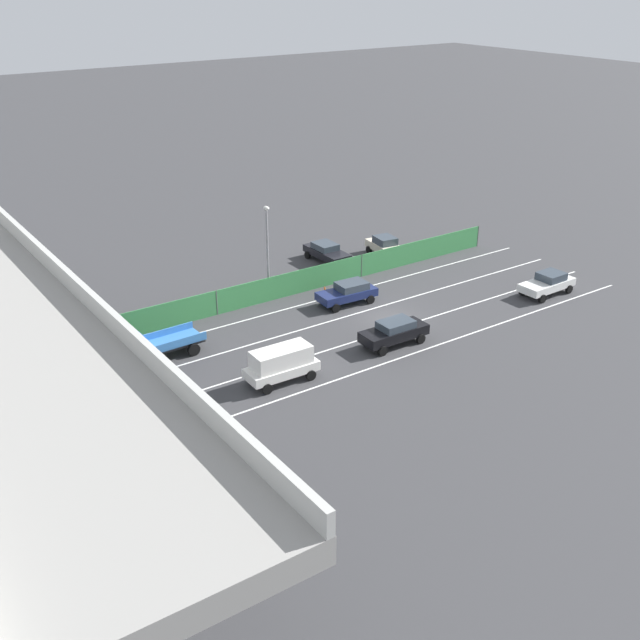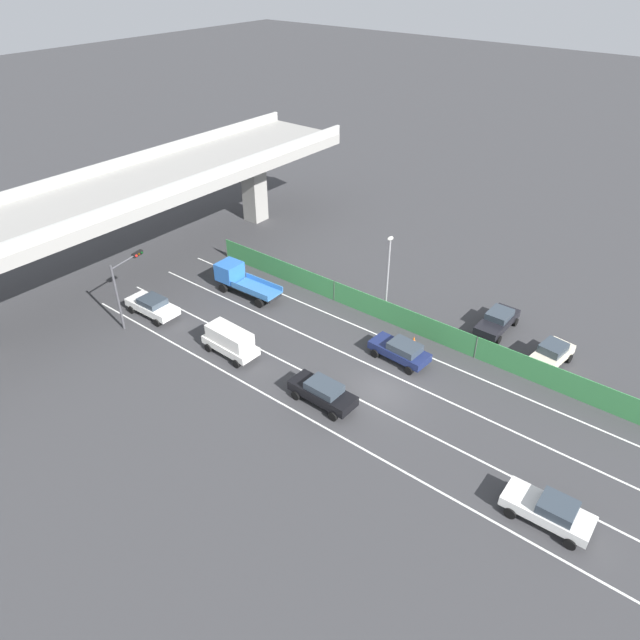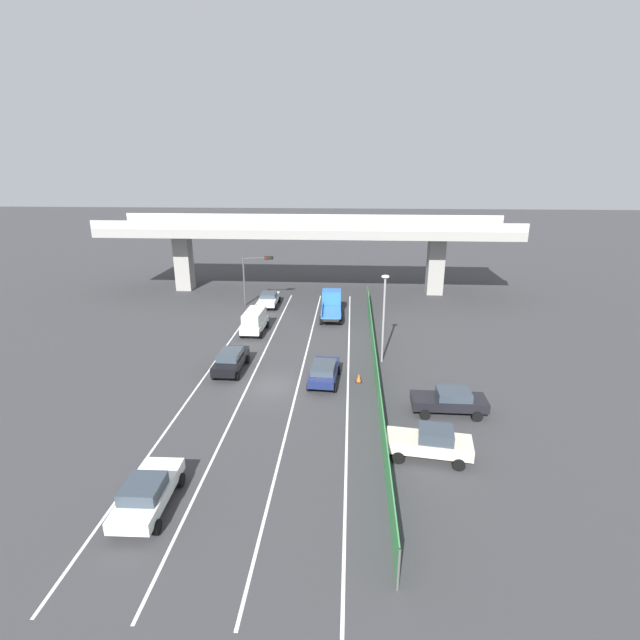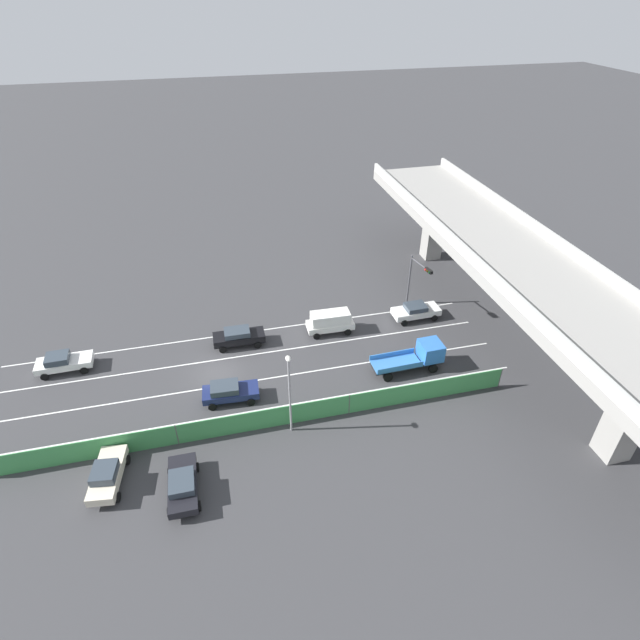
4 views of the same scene
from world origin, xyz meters
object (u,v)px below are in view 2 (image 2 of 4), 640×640
(parked_sedan_dark, at_px, (498,320))
(street_lamp, at_px, (388,269))
(car_van_white, at_px, (230,340))
(car_hatchback_white, at_px, (152,306))
(car_sedan_black, at_px, (323,392))
(parked_sedan_cream, at_px, (550,355))
(car_sedan_navy, at_px, (401,350))
(traffic_cone, at_px, (414,340))
(flatbed_truck_blue, at_px, (239,278))
(traffic_light, at_px, (125,278))
(car_sedan_white, at_px, (550,510))

(parked_sedan_dark, xyz_separation_m, street_lamp, (-3.68, 7.81, 3.35))
(car_van_white, xyz_separation_m, car_hatchback_white, (-0.18, 8.65, -0.33))
(car_sedan_black, xyz_separation_m, parked_sedan_cream, (13.04, -9.99, -0.01))
(car_hatchback_white, relative_size, car_sedan_navy, 1.04)
(traffic_cone, bearing_deg, car_sedan_navy, -172.36)
(car_hatchback_white, bearing_deg, traffic_cone, -62.40)
(car_sedan_navy, distance_m, traffic_cone, 2.54)
(flatbed_truck_blue, distance_m, traffic_cone, 15.89)
(car_sedan_navy, distance_m, traffic_light, 21.21)
(car_hatchback_white, distance_m, parked_sedan_dark, 27.02)
(car_sedan_white, height_order, traffic_cone, car_sedan_white)
(car_sedan_white, xyz_separation_m, parked_sedan_dark, (14.97, 9.57, -0.01))
(car_sedan_black, height_order, flatbed_truck_blue, flatbed_truck_blue)
(car_hatchback_white, height_order, car_sedan_navy, car_sedan_navy)
(car_sedan_black, distance_m, street_lamp, 12.06)
(street_lamp, bearing_deg, car_sedan_black, -167.08)
(car_sedan_black, bearing_deg, parked_sedan_cream, -37.44)
(car_sedan_navy, xyz_separation_m, parked_sedan_dark, (7.97, -3.72, -0.02))
(car_van_white, height_order, traffic_cone, car_van_white)
(traffic_cone, bearing_deg, parked_sedan_cream, -67.90)
(car_sedan_black, relative_size, parked_sedan_dark, 1.02)
(street_lamp, distance_m, traffic_cone, 5.75)
(traffic_cone, bearing_deg, parked_sedan_dark, -36.24)
(car_sedan_black, xyz_separation_m, street_lamp, (11.30, 2.59, 3.30))
(car_sedan_navy, xyz_separation_m, traffic_light, (-8.74, 19.09, 3.00))
(car_hatchback_white, relative_size, parked_sedan_dark, 1.02)
(parked_sedan_dark, bearing_deg, traffic_cone, 143.76)
(car_sedan_navy, relative_size, parked_sedan_cream, 0.97)
(flatbed_truck_blue, xyz_separation_m, traffic_cone, (2.63, -15.64, -0.94))
(car_van_white, distance_m, car_sedan_navy, 12.22)
(car_sedan_navy, height_order, parked_sedan_dark, car_sedan_navy)
(car_sedan_black, height_order, street_lamp, street_lamp)
(parked_sedan_dark, bearing_deg, car_sedan_black, 160.80)
(car_sedan_white, xyz_separation_m, car_sedan_navy, (7.01, 13.29, 0.01))
(car_sedan_navy, bearing_deg, traffic_light, 114.60)
(flatbed_truck_blue, relative_size, parked_sedan_dark, 1.33)
(parked_sedan_dark, bearing_deg, parked_sedan_cream, -112.12)
(car_hatchback_white, relative_size, car_sedan_white, 1.02)
(car_van_white, bearing_deg, car_sedan_navy, -55.21)
(car_hatchback_white, xyz_separation_m, car_sedan_black, (0.13, -17.18, 0.05))
(car_sedan_white, distance_m, flatbed_truck_blue, 30.04)
(car_van_white, relative_size, car_sedan_white, 0.97)
(parked_sedan_cream, bearing_deg, car_sedan_black, 142.56)
(parked_sedan_dark, bearing_deg, car_hatchback_white, 124.01)
(parked_sedan_cream, bearing_deg, car_sedan_navy, 125.38)
(traffic_light, bearing_deg, car_sedan_navy, -65.40)
(flatbed_truck_blue, bearing_deg, parked_sedan_cream, -75.75)
(car_hatchback_white, bearing_deg, street_lamp, -51.91)
(car_hatchback_white, relative_size, parked_sedan_cream, 1.01)
(car_sedan_white, xyz_separation_m, traffic_light, (-1.73, 32.38, 3.01))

